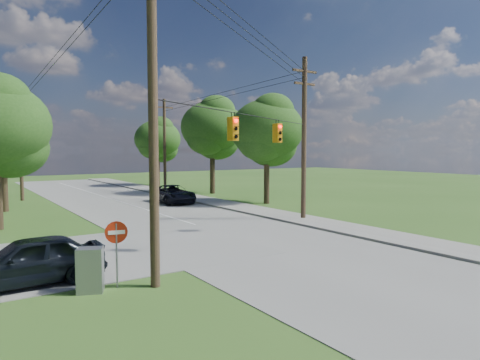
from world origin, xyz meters
TOP-DOWN VIEW (x-y plane):
  - ground at (0.00, 0.00)m, footprint 140.00×140.00m
  - main_road at (2.00, 5.00)m, footprint 10.00×100.00m
  - sidewalk_east at (8.70, 5.00)m, footprint 2.60×100.00m
  - pole_sw at (-4.60, 0.40)m, footprint 2.00×0.32m
  - pole_ne at (8.90, 8.00)m, footprint 2.00×0.32m
  - pole_north_e at (8.90, 30.00)m, footprint 2.00×0.32m
  - pole_north_w at (-5.00, 30.00)m, footprint 2.00×0.32m
  - power_lines at (1.50, 11.54)m, footprint 13.93×29.62m
  - traffic_signals at (2.55, 4.43)m, footprint 4.91×3.27m
  - tree_w_mid at (-7.00, 23.00)m, footprint 6.40×6.40m
  - tree_e_near at (12.00, 16.00)m, footprint 6.20×6.20m
  - tree_e_mid at (12.50, 26.00)m, footprint 6.60×6.60m
  - tree_e_far at (11.50, 38.00)m, footprint 5.80×5.80m
  - car_cross_dark at (-8.06, 2.83)m, footprint 4.83×1.95m
  - car_main_north at (5.50, 20.69)m, footprint 2.85×5.60m
  - control_cabinet at (-6.56, 1.00)m, footprint 0.96×0.84m
  - do_not_enter_sign at (-5.69, 1.00)m, footprint 0.73×0.20m

SIDE VIEW (x-z plane):
  - ground at x=0.00m, z-range 0.00..0.00m
  - main_road at x=2.00m, z-range 0.00..0.03m
  - sidewalk_east at x=8.70m, z-range 0.00..0.12m
  - control_cabinet at x=-6.56m, z-range 0.00..1.43m
  - car_main_north at x=5.50m, z-range 0.03..1.54m
  - car_cross_dark at x=-8.06m, z-range 0.03..1.68m
  - do_not_enter_sign at x=-5.69m, z-range 0.52..2.74m
  - pole_north_e at x=8.90m, z-range 0.13..10.13m
  - pole_north_w at x=-5.00m, z-range 0.13..10.13m
  - pole_ne at x=8.90m, z-range 0.22..10.72m
  - traffic_signals at x=2.55m, z-range 4.97..6.02m
  - tree_e_far at x=11.50m, z-range 1.76..10.08m
  - pole_sw at x=-4.60m, z-range 0.23..12.23m
  - tree_e_near at x=12.00m, z-range 1.85..10.66m
  - tree_w_mid at x=-7.00m, z-range 1.97..11.19m
  - tree_e_mid at x=12.50m, z-range 2.09..11.73m
  - power_lines at x=1.50m, z-range 6.69..11.62m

